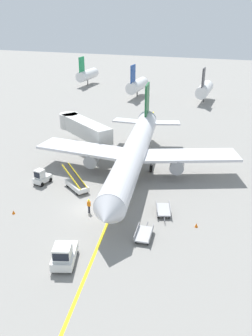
# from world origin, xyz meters

# --- Properties ---
(ground_plane) EXTENTS (300.00, 300.00, 0.00)m
(ground_plane) POSITION_xyz_m (0.00, 0.00, 0.00)
(ground_plane) COLOR gray
(taxi_line_yellow) EXTENTS (14.47, 78.79, 0.01)m
(taxi_line_yellow) POSITION_xyz_m (1.81, 5.00, 0.00)
(taxi_line_yellow) COLOR yellow
(taxi_line_yellow) RESTS_ON ground
(airliner) EXTENTS (28.16, 35.21, 10.10)m
(airliner) POSITION_xyz_m (1.71, 10.74, 3.42)
(airliner) COLOR silver
(airliner) RESTS_ON ground
(jet_bridge) EXTENTS (12.05, 9.18, 4.85)m
(jet_bridge) POSITION_xyz_m (-9.96, 18.06, 3.54)
(jet_bridge) COLOR beige
(jet_bridge) RESTS_ON ground
(pushback_tug) EXTENTS (2.93, 4.01, 2.20)m
(pushback_tug) POSITION_xyz_m (2.07, -9.47, 0.99)
(pushback_tug) COLOR silver
(pushback_tug) RESTS_ON ground
(baggage_tug_near_wing) EXTENTS (1.67, 2.58, 2.10)m
(baggage_tug_near_wing) POSITION_xyz_m (-8.79, 3.84, 0.93)
(baggage_tug_near_wing) COLOR silver
(baggage_tug_near_wing) RESTS_ON ground
(belt_loader_forward_hold) EXTENTS (4.82, 3.88, 2.59)m
(belt_loader_forward_hold) POSITION_xyz_m (-3.73, 3.98, 0.78)
(belt_loader_forward_hold) COLOR silver
(belt_loader_forward_hold) RESTS_ON ground
(baggage_cart_loaded) EXTENTS (1.88, 3.83, 0.94)m
(baggage_cart_loaded) POSITION_xyz_m (7.57, -3.18, 0.47)
(baggage_cart_loaded) COLOR #A5A5A8
(baggage_cart_loaded) RESTS_ON ground
(baggage_cart_empty_trailing) EXTENTS (2.36, 3.82, 0.94)m
(baggage_cart_empty_trailing) POSITION_xyz_m (8.17, 2.11, 0.47)
(baggage_cart_empty_trailing) COLOR #A5A5A8
(baggage_cart_empty_trailing) RESTS_ON ground
(ground_crew_marshaller) EXTENTS (0.36, 0.24, 1.70)m
(ground_crew_marshaller) POSITION_xyz_m (0.28, -0.66, 0.91)
(ground_crew_marshaller) COLOR #26262D
(ground_crew_marshaller) RESTS_ON ground
(safety_cone_nose_left) EXTENTS (0.36, 0.36, 0.44)m
(safety_cone_nose_left) POSITION_xyz_m (-7.60, -3.87, 0.22)
(safety_cone_nose_left) COLOR orange
(safety_cone_nose_left) RESTS_ON ground
(safety_cone_nose_right) EXTENTS (0.36, 0.36, 0.44)m
(safety_cone_nose_right) POSITION_xyz_m (12.18, 0.61, 0.22)
(safety_cone_nose_right) COLOR orange
(safety_cone_nose_right) RESTS_ON ground
(distant_aircraft_far_left) EXTENTS (3.00, 10.10, 8.80)m
(distant_aircraft_far_left) POSITION_xyz_m (-33.45, 68.11, 3.22)
(distant_aircraft_far_left) COLOR silver
(distant_aircraft_far_left) RESTS_ON ground
(distant_aircraft_mid_left) EXTENTS (3.00, 10.10, 8.80)m
(distant_aircraft_mid_left) POSITION_xyz_m (-13.58, 57.21, 3.22)
(distant_aircraft_mid_left) COLOR silver
(distant_aircraft_mid_left) RESTS_ON ground
(distant_aircraft_mid_right) EXTENTS (3.00, 10.10, 8.80)m
(distant_aircraft_mid_right) POSITION_xyz_m (3.85, 58.06, 3.22)
(distant_aircraft_mid_right) COLOR silver
(distant_aircraft_mid_right) RESTS_ON ground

